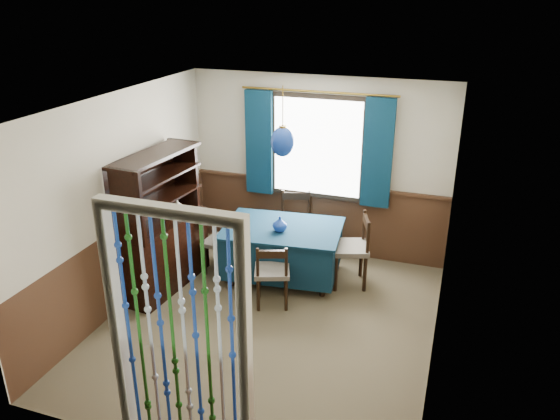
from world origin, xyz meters
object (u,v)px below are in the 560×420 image
at_px(chair_near, 272,272).
at_px(chair_left, 219,241).
at_px(sideboard, 162,242).
at_px(pendant_lamp, 283,142).
at_px(chair_far, 295,223).
at_px(dining_table, 283,248).
at_px(bowl_shelf, 149,205).
at_px(vase_table, 280,224).
at_px(vase_sideboard, 177,206).
at_px(chair_right, 352,248).

height_order(chair_near, chair_left, chair_near).
distance_m(sideboard, pendant_lamp, 1.95).
bearing_deg(sideboard, chair_far, 51.52).
relative_size(dining_table, chair_far, 1.73).
xyz_separation_m(dining_table, bowl_shelf, (-1.29, -0.98, 0.81)).
bearing_deg(dining_table, bowl_shelf, -149.00).
relative_size(chair_left, sideboard, 0.47).
distance_m(chair_far, pendant_lamp, 1.51).
bearing_deg(vase_table, pendant_lamp, 91.53).
xyz_separation_m(chair_far, vase_sideboard, (-1.25, -1.03, 0.49)).
bearing_deg(chair_left, bowl_shelf, -22.48).
bearing_deg(vase_sideboard, dining_table, 15.39).
bearing_deg(pendant_lamp, vase_sideboard, -164.61).
distance_m(dining_table, chair_near, 0.70).
distance_m(chair_near, chair_left, 1.11).
bearing_deg(pendant_lamp, bowl_shelf, -142.91).
bearing_deg(chair_left, vase_table, 95.42).
relative_size(dining_table, chair_near, 1.93).
height_order(dining_table, chair_left, chair_left).
bearing_deg(vase_table, dining_table, 91.53).
bearing_deg(chair_left, dining_table, 102.99).
xyz_separation_m(chair_left, vase_sideboard, (-0.44, -0.23, 0.54)).
relative_size(dining_table, sideboard, 0.91).
distance_m(chair_left, sideboard, 0.77).
height_order(chair_near, vase_table, vase_table).
relative_size(chair_right, vase_sideboard, 4.61).
height_order(chair_far, vase_table, chair_far).
distance_m(chair_far, chair_right, 1.07).
distance_m(chair_right, vase_sideboard, 2.28).
distance_m(dining_table, chair_right, 0.90).
height_order(chair_left, chair_right, chair_right).
relative_size(chair_near, vase_sideboard, 4.03).
height_order(bowl_shelf, vase_sideboard, bowl_shelf).
relative_size(dining_table, vase_sideboard, 7.77).
relative_size(pendant_lamp, vase_table, 4.81).
distance_m(chair_near, sideboard, 1.47).
xyz_separation_m(chair_near, vase_sideboard, (-1.40, 0.33, 0.54)).
height_order(sideboard, vase_table, sideboard).
relative_size(chair_far, pendant_lamp, 1.08).
relative_size(pendant_lamp, vase_sideboard, 4.15).
relative_size(chair_far, vase_sideboard, 4.50).
bearing_deg(sideboard, vase_table, 28.51).
bearing_deg(vase_table, chair_right, 15.14).
bearing_deg(chair_left, chair_right, 102.95).
xyz_separation_m(dining_table, vase_table, (0.00, -0.11, 0.38)).
relative_size(dining_table, pendant_lamp, 1.87).
distance_m(chair_left, pendant_lamp, 1.64).
bearing_deg(vase_sideboard, bowl_shelf, -90.00).
xyz_separation_m(chair_right, bowl_shelf, (-2.17, -1.10, 0.72)).
relative_size(dining_table, bowl_shelf, 7.93).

